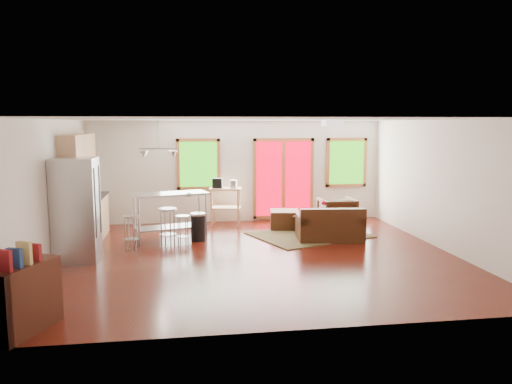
{
  "coord_description": "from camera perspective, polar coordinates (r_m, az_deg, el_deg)",
  "views": [
    {
      "loc": [
        -1.43,
        -9.21,
        2.53
      ],
      "look_at": [
        0.0,
        0.3,
        1.2
      ],
      "focal_mm": 35.0,
      "sensor_mm": 36.0,
      "label": 1
    }
  ],
  "objects": [
    {
      "name": "refrigerator",
      "position": [
        9.69,
        -19.81,
        -1.95
      ],
      "size": [
        0.8,
        0.76,
        1.91
      ],
      "rotation": [
        0.0,
        0.0,
        -0.02
      ],
      "color": "#B7BABC",
      "rests_on": "floor"
    },
    {
      "name": "cabinets",
      "position": [
        11.22,
        -19.03,
        -0.77
      ],
      "size": [
        0.64,
        2.24,
        2.3
      ],
      "color": "tan",
      "rests_on": "floor"
    },
    {
      "name": "ceiling_flush",
      "position": [
        10.27,
        8.7,
        7.78
      ],
      "size": [
        0.35,
        0.35,
        0.12
      ],
      "primitive_type": "cube",
      "color": "white",
      "rests_on": "ceiling"
    },
    {
      "name": "vase",
      "position": [
        11.76,
        7.77,
        -2.02
      ],
      "size": [
        0.21,
        0.21,
        0.34
      ],
      "rotation": [
        0.0,
        0.0,
        0.03
      ],
      "color": "silver",
      "rests_on": "coffee_table"
    },
    {
      "name": "armchair",
      "position": [
        12.23,
        9.22,
        -2.21
      ],
      "size": [
        0.82,
        0.77,
        0.82
      ],
      "primitive_type": "imported",
      "rotation": [
        0.0,
        0.0,
        3.17
      ],
      "color": "black",
      "rests_on": "floor"
    },
    {
      "name": "cup",
      "position": [
        10.83,
        -7.65,
        -0.29
      ],
      "size": [
        0.12,
        0.1,
        0.11
      ],
      "primitive_type": "imported",
      "rotation": [
        0.0,
        0.0,
        0.09
      ],
      "color": "silver",
      "rests_on": "island"
    },
    {
      "name": "loveseat",
      "position": [
        10.96,
        8.47,
        -3.98
      ],
      "size": [
        1.47,
        0.92,
        0.75
      ],
      "rotation": [
        0.0,
        0.0,
        -0.09
      ],
      "color": "black",
      "rests_on": "floor"
    },
    {
      "name": "left_wall",
      "position": [
        9.58,
        -22.55,
        -0.11
      ],
      "size": [
        0.02,
        7.0,
        2.6
      ],
      "primitive_type": "cube",
      "color": "beige",
      "rests_on": "ground"
    },
    {
      "name": "coffee_table",
      "position": [
        11.78,
        6.78,
        -2.9
      ],
      "size": [
        1.14,
        0.94,
        0.39
      ],
      "rotation": [
        0.0,
        0.0,
        -0.43
      ],
      "color": "#33160D",
      "rests_on": "floor"
    },
    {
      "name": "window_right",
      "position": [
        13.43,
        10.31,
        3.34
      ],
      "size": [
        1.1,
        0.05,
        1.3
      ],
      "color": "#1A560A",
      "rests_on": "back_wall"
    },
    {
      "name": "right_wall",
      "position": [
        10.64,
        20.71,
        0.73
      ],
      "size": [
        0.02,
        7.0,
        2.6
      ],
      "primitive_type": "cube",
      "color": "beige",
      "rests_on": "ground"
    },
    {
      "name": "window_left",
      "position": [
        12.72,
        -6.59,
        3.17
      ],
      "size": [
        1.1,
        0.05,
        1.3
      ],
      "color": "#1A560A",
      "rests_on": "back_wall"
    },
    {
      "name": "pendant_light",
      "position": [
        10.74,
        -11.08,
        4.35
      ],
      "size": [
        0.8,
        0.18,
        0.79
      ],
      "color": "gray",
      "rests_on": "ceiling"
    },
    {
      "name": "french_doors",
      "position": [
        13.02,
        3.16,
        1.55
      ],
      "size": [
        1.6,
        0.05,
        2.1
      ],
      "color": "#B20015",
      "rests_on": "back_wall"
    },
    {
      "name": "book",
      "position": [
        11.69,
        8.88,
        -1.92
      ],
      "size": [
        0.24,
        0.05,
        0.32
      ],
      "primitive_type": "imported",
      "rotation": [
        0.0,
        0.0,
        0.1
      ],
      "color": "maroon",
      "rests_on": "coffee_table"
    },
    {
      "name": "rug",
      "position": [
        11.44,
        6.13,
        -4.88
      ],
      "size": [
        2.9,
        2.59,
        0.02
      ],
      "primitive_type": "cube",
      "rotation": [
        0.0,
        0.0,
        0.37
      ],
      "color": "#375130",
      "rests_on": "floor"
    },
    {
      "name": "bar_stool_a",
      "position": [
        10.33,
        -14.1,
        -3.6
      ],
      "size": [
        0.41,
        0.41,
        0.7
      ],
      "rotation": [
        0.0,
        0.0,
        -0.29
      ],
      "color": "#B7BABC",
      "rests_on": "floor"
    },
    {
      "name": "kitchen_cart",
      "position": [
        12.43,
        -3.62,
        -0.13
      ],
      "size": [
        0.85,
        0.63,
        1.18
      ],
      "rotation": [
        0.0,
        0.0,
        -0.19
      ],
      "color": "tan",
      "rests_on": "floor"
    },
    {
      "name": "back_wall",
      "position": [
        12.86,
        -2.13,
        2.37
      ],
      "size": [
        7.5,
        0.02,
        2.6
      ],
      "primitive_type": "cube",
      "color": "beige",
      "rests_on": "ground"
    },
    {
      "name": "ottoman",
      "position": [
        12.06,
        3.27,
        -3.16
      ],
      "size": [
        0.77,
        0.77,
        0.45
      ],
      "primitive_type": "cube",
      "rotation": [
        0.0,
        0.0,
        -0.15
      ],
      "color": "black",
      "rests_on": "floor"
    },
    {
      "name": "bar_stool_c",
      "position": [
        10.44,
        -8.36,
        -3.57
      ],
      "size": [
        0.37,
        0.37,
        0.64
      ],
      "rotation": [
        0.0,
        0.0,
        0.26
      ],
      "color": "#B7BABC",
      "rests_on": "floor"
    },
    {
      "name": "floor",
      "position": [
        9.66,
        0.27,
        -7.37
      ],
      "size": [
        7.5,
        7.0,
        0.02
      ],
      "primitive_type": "cube",
      "color": "#330B05",
      "rests_on": "ground"
    },
    {
      "name": "bookshelf",
      "position": [
        6.76,
        -25.05,
        -10.82
      ],
      "size": [
        0.74,
        1.03,
        1.13
      ],
      "rotation": [
        0.0,
        0.0,
        -0.42
      ],
      "color": "#33160D",
      "rests_on": "floor"
    },
    {
      "name": "island",
      "position": [
        11.04,
        -9.76,
        -1.76
      ],
      "size": [
        1.73,
        1.06,
        1.02
      ],
      "rotation": [
        0.0,
        0.0,
        0.27
      ],
      "color": "#B7BABC",
      "rests_on": "floor"
    },
    {
      "name": "ceiling",
      "position": [
        9.32,
        0.28,
        8.37
      ],
      "size": [
        7.5,
        7.0,
        0.02
      ],
      "primitive_type": "cube",
      "color": "silver",
      "rests_on": "ground"
    },
    {
      "name": "trash_can",
      "position": [
        10.89,
        -6.61,
        -3.96
      ],
      "size": [
        0.37,
        0.37,
        0.61
      ],
      "rotation": [
        0.0,
        0.0,
        -0.14
      ],
      "color": "black",
      "rests_on": "floor"
    },
    {
      "name": "bar_stool_b",
      "position": [
        10.47,
        -10.07,
        -2.93
      ],
      "size": [
        0.48,
        0.48,
        0.79
      ],
      "rotation": [
        0.0,
        0.0,
        -0.36
      ],
      "color": "#B7BABC",
      "rests_on": "floor"
    },
    {
      "name": "front_wall",
      "position": [
        6.0,
        5.42,
        -3.97
      ],
      "size": [
        7.5,
        0.02,
        2.6
      ],
      "primitive_type": "cube",
      "color": "beige",
      "rests_on": "ground"
    }
  ]
}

